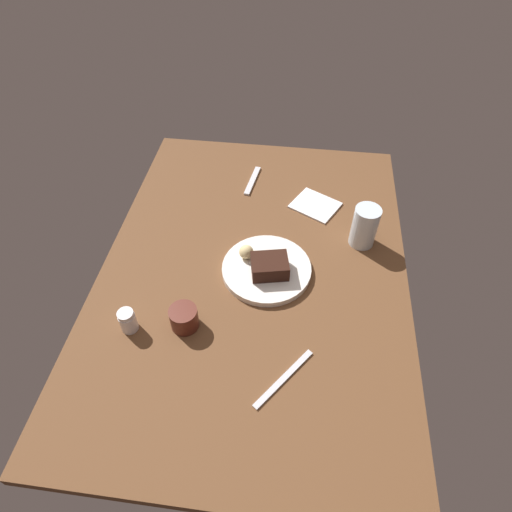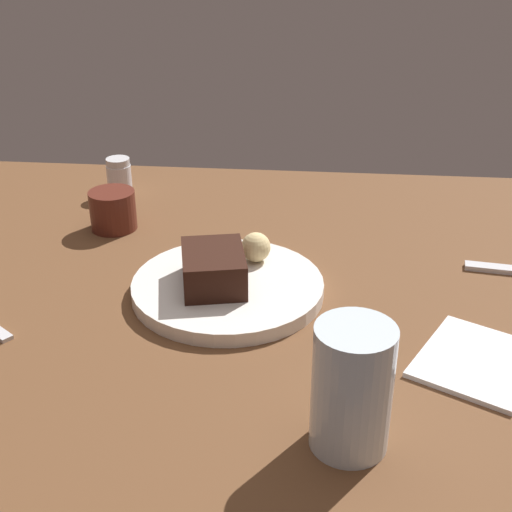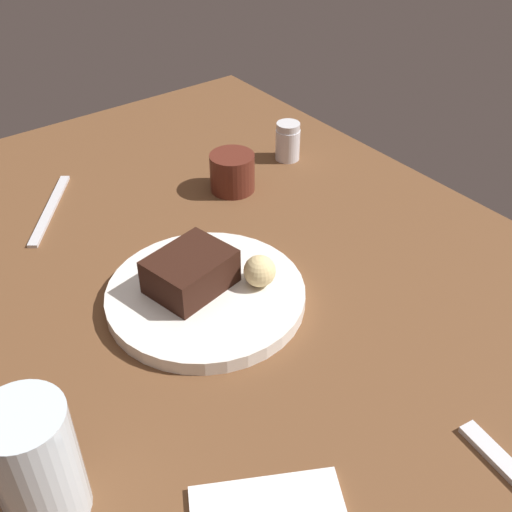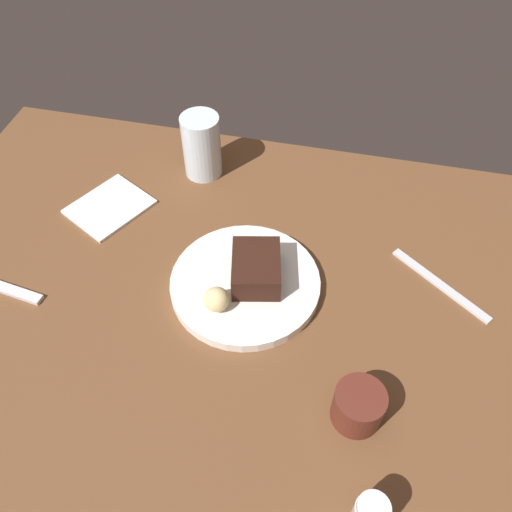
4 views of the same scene
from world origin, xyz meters
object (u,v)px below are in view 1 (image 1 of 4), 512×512
Objects in this scene: chocolate_cake_slice at (270,266)px; salt_shaker at (128,321)px; bread_roll at (246,252)px; dessert_plate at (267,269)px; coffee_cup at (184,318)px; folded_napkin at (315,205)px; water_glass at (365,226)px; butter_knife at (284,378)px; dessert_spoon at (252,181)px.

chocolate_cake_slice is 38.47cm from salt_shaker.
salt_shaker is at bearing 122.86° from chocolate_cake_slice.
dessert_plate is at bearing -116.70° from bread_roll.
bread_roll is 0.57× the size of coffee_cup.
bread_roll is 35.95cm from salt_shaker.
salt_shaker is 0.48× the size of folded_napkin.
dessert_plate is 3.77× the size of salt_shaker.
dessert_plate is at bearing -42.32° from coffee_cup.
water_glass is (16.30, -25.18, 2.15)cm from chocolate_cake_slice.
coffee_cup is 0.51× the size of folded_napkin.
coffee_cup reaches higher than folded_napkin.
chocolate_cake_slice is 0.51× the size of butter_knife.
dessert_plate is 3.51× the size of coffee_cup.
coffee_cup is at bearing 148.08° from folded_napkin.
coffee_cup is (-18.25, 19.06, -1.14)cm from chocolate_cake_slice.
butter_knife is 60.40cm from folded_napkin.
bread_roll reaches higher than dessert_spoon.
butter_knife is at bearing -167.82° from chocolate_cake_slice.
folded_napkin is (51.45, -43.67, -2.89)cm from salt_shaker.
folded_napkin is at bearing -23.07° from dessert_plate.
water_glass is at bearing -60.68° from dessert_plate.
salt_shaker is at bearing 122.89° from water_glass.
butter_knife is (-34.24, -13.37, -3.57)cm from bread_roll.
coffee_cup is 0.46× the size of dessert_spoon.
bread_roll is 0.29× the size of folded_napkin.
water_glass is 43.09cm from dessert_spoon.
chocolate_cake_slice reaches higher than dessert_plate.
bread_roll is 25.88cm from coffee_cup.
bread_roll is at bearing 144.76° from folded_napkin.
salt_shaker is at bearing 135.18° from bread_roll.
coffee_cup reaches higher than butter_knife.
butter_knife is 1.40× the size of folded_napkin.
water_glass is (37.17, -57.48, 3.11)cm from salt_shaker.
butter_knife is (-11.36, -25.45, -2.75)cm from coffee_cup.
chocolate_cake_slice reaches higher than butter_knife.
water_glass is 0.84× the size of dessert_spoon.
dessert_spoon is at bearing 13.94° from chocolate_cake_slice.
dessert_plate is 30.47cm from water_glass.
bread_roll is 36.93cm from butter_knife.
folded_napkin is at bearing 44.04° from water_glass.
dessert_spoon is (61.30, -22.27, -2.84)cm from salt_shaker.
folded_napkin is (48.83, -30.42, -2.70)cm from coffee_cup.
chocolate_cake_slice is 41.83cm from dessert_spoon.
coffee_cup is at bearing 133.76° from chocolate_cake_slice.
chocolate_cake_slice is 8.37cm from bread_roll.
bread_roll is at bearing -167.34° from dessert_spoon.
bread_roll is at bearing -44.82° from salt_shaker.
chocolate_cake_slice is 0.65× the size of dessert_spoon.
folded_napkin is (14.28, 13.81, -6.00)cm from water_glass.
dessert_spoon is (35.80, 3.06, -3.47)cm from bread_roll.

